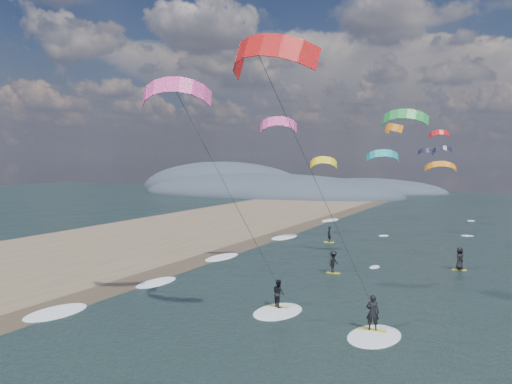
% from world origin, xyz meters
% --- Properties ---
extents(ground, '(260.00, 260.00, 0.00)m').
position_xyz_m(ground, '(0.00, 0.00, 0.00)').
color(ground, black).
rests_on(ground, ground).
extents(wet_sand_strip, '(3.00, 240.00, 0.00)m').
position_xyz_m(wet_sand_strip, '(-12.00, 10.00, 0.00)').
color(wet_sand_strip, '#382D23').
rests_on(wet_sand_strip, ground).
extents(coastal_hills, '(80.00, 41.00, 15.00)m').
position_xyz_m(coastal_hills, '(-44.84, 107.86, 0.00)').
color(coastal_hills, '#3D4756').
rests_on(coastal_hills, ground).
extents(kitesurfer_near_a, '(8.06, 8.91, 15.05)m').
position_xyz_m(kitesurfer_near_a, '(3.26, 5.39, 11.55)').
color(kitesurfer_near_a, gold).
rests_on(kitesurfer_near_a, ground).
extents(kitesurfer_near_b, '(7.09, 8.75, 13.90)m').
position_xyz_m(kitesurfer_near_b, '(-2.08, 8.25, 8.95)').
color(kitesurfer_near_b, gold).
rests_on(kitesurfer_near_b, ground).
extents(far_kitesurfers, '(15.06, 15.92, 1.84)m').
position_xyz_m(far_kitesurfers, '(2.60, 27.89, 0.89)').
color(far_kitesurfers, gold).
rests_on(far_kitesurfers, ground).
extents(bg_kite_field, '(12.77, 70.41, 6.06)m').
position_xyz_m(bg_kite_field, '(0.56, 53.96, 10.57)').
color(bg_kite_field, teal).
rests_on(bg_kite_field, ground).
extents(shoreline_surf, '(2.40, 79.40, 0.11)m').
position_xyz_m(shoreline_surf, '(-10.80, 14.75, 0.00)').
color(shoreline_surf, white).
rests_on(shoreline_surf, ground).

